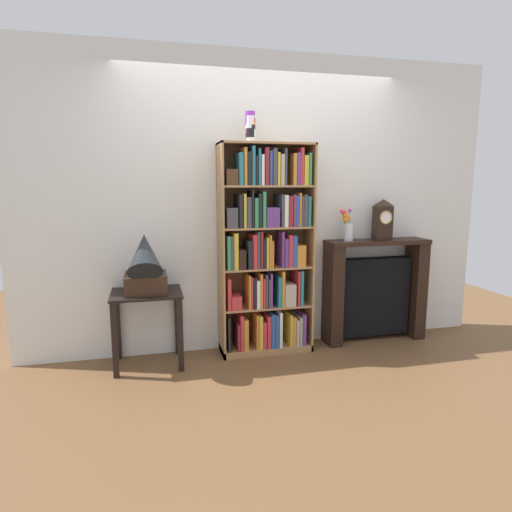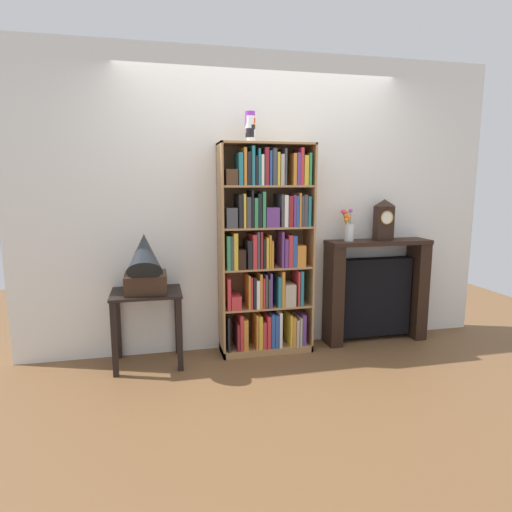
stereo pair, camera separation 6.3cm
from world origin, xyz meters
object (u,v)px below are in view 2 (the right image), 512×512
object	(u,v)px
gramophone	(145,265)
bookshelf	(266,253)
mantel_clock	(384,220)
fireplace_mantel	(375,291)
flower_vase	(348,227)
side_table_left	(147,310)
cup_stack	(250,127)

from	to	relation	value
gramophone	bookshelf	bearing A→B (deg)	7.44
bookshelf	mantel_clock	xyz separation A→B (m)	(1.15, 0.02, 0.27)
fireplace_mantel	flower_vase	bearing A→B (deg)	-177.83
mantel_clock	flower_vase	size ratio (longest dim) A/B	1.29
side_table_left	flower_vase	xyz separation A→B (m)	(1.84, 0.10, 0.65)
side_table_left	fireplace_mantel	xyz separation A→B (m)	(2.15, 0.11, 0.01)
mantel_clock	flower_vase	xyz separation A→B (m)	(-0.36, 0.01, -0.06)
flower_vase	cup_stack	bearing A→B (deg)	-176.44
side_table_left	bookshelf	bearing A→B (deg)	3.67
fireplace_mantel	gramophone	bearing A→B (deg)	-175.19
mantel_clock	fireplace_mantel	bearing A→B (deg)	151.35
mantel_clock	flower_vase	world-z (taller)	mantel_clock
gramophone	side_table_left	bearing A→B (deg)	90.00
side_table_left	gramophone	xyz separation A→B (m)	(0.00, -0.07, 0.39)
bookshelf	flower_vase	distance (m)	0.82
gramophone	fireplace_mantel	size ratio (longest dim) A/B	0.57
cup_stack	mantel_clock	size ratio (longest dim) A/B	0.65
flower_vase	bookshelf	bearing A→B (deg)	-177.64
cup_stack	mantel_clock	xyz separation A→B (m)	(1.30, 0.05, -0.80)
bookshelf	fireplace_mantel	bearing A→B (deg)	2.31
cup_stack	flower_vase	size ratio (longest dim) A/B	0.83
fireplace_mantel	side_table_left	bearing A→B (deg)	-177.03
gramophone	flower_vase	bearing A→B (deg)	5.25
bookshelf	side_table_left	bearing A→B (deg)	-176.33
gramophone	fireplace_mantel	bearing A→B (deg)	4.81
gramophone	mantel_clock	world-z (taller)	mantel_clock
fireplace_mantel	flower_vase	xyz separation A→B (m)	(-0.31, -0.01, 0.64)
bookshelf	mantel_clock	distance (m)	1.18
side_table_left	gramophone	size ratio (longest dim) A/B	1.11
side_table_left	fireplace_mantel	bearing A→B (deg)	2.97
side_table_left	gramophone	bearing A→B (deg)	-90.00
bookshelf	mantel_clock	world-z (taller)	bookshelf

